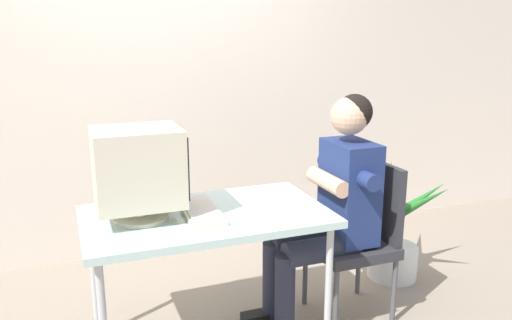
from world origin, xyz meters
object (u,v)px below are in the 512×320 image
object	(u,v)px
desk	(206,224)
person_seated	(332,202)
crt_monitor	(139,169)
keyboard	(200,210)
office_chair	(361,232)
potted_plant	(395,238)

from	to	relation	value
desk	person_seated	size ratio (longest dim) A/B	0.93
crt_monitor	keyboard	bearing A→B (deg)	-2.48
crt_monitor	person_seated	bearing A→B (deg)	-0.14
crt_monitor	keyboard	distance (m)	0.38
office_chair	desk	bearing A→B (deg)	-178.64
office_chair	potted_plant	xyz separation A→B (m)	(0.46, 0.30, -0.22)
keyboard	office_chair	xyz separation A→B (m)	(0.95, 0.01, -0.26)
keyboard	office_chair	distance (m)	0.99
keyboard	person_seated	distance (m)	0.76
desk	crt_monitor	xyz separation A→B (m)	(-0.32, 0.02, 0.31)
potted_plant	desk	bearing A→B (deg)	-167.07
office_chair	potted_plant	distance (m)	0.59
office_chair	crt_monitor	bearing A→B (deg)	179.89
crt_monitor	potted_plant	distance (m)	1.87
desk	crt_monitor	distance (m)	0.45
keyboard	potted_plant	bearing A→B (deg)	12.23
person_seated	potted_plant	world-z (taller)	person_seated
potted_plant	keyboard	bearing A→B (deg)	-167.77
desk	office_chair	bearing A→B (deg)	1.36
potted_plant	crt_monitor	bearing A→B (deg)	-170.21
crt_monitor	person_seated	xyz separation A→B (m)	(1.04, -0.00, -0.29)
keyboard	office_chair	bearing A→B (deg)	0.60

